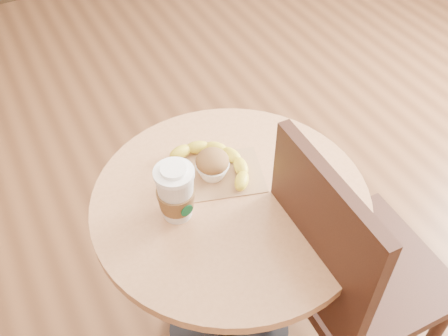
% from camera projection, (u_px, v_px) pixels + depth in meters
% --- Properties ---
extents(cafe_table, '(0.76, 0.76, 0.75)m').
position_uv_depth(cafe_table, '(230.00, 241.00, 1.55)').
color(cafe_table, black).
rests_on(cafe_table, ground).
extents(chair_right, '(0.45, 0.45, 1.00)m').
position_uv_depth(chair_right, '(347.00, 271.00, 1.49)').
color(chair_right, '#331A11').
rests_on(chair_right, ground).
extents(kraft_bag, '(0.28, 0.24, 0.00)m').
position_uv_depth(kraft_bag, '(220.00, 174.00, 1.47)').
color(kraft_bag, '#966D48').
rests_on(kraft_bag, cafe_table).
extents(coffee_cup, '(0.10, 0.10, 0.17)m').
position_uv_depth(coffee_cup, '(176.00, 194.00, 1.32)').
color(coffee_cup, silver).
rests_on(coffee_cup, cafe_table).
extents(muffin, '(0.09, 0.09, 0.08)m').
position_uv_depth(muffin, '(212.00, 165.00, 1.44)').
color(muffin, white).
rests_on(muffin, kraft_bag).
extents(banana, '(0.28, 0.31, 0.04)m').
position_uv_depth(banana, '(214.00, 165.00, 1.47)').
color(banana, gold).
rests_on(banana, kraft_bag).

